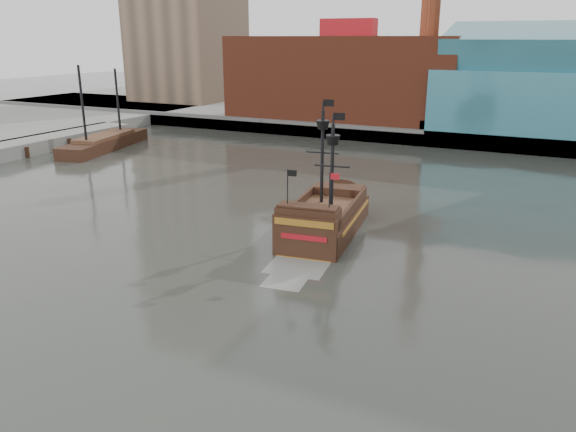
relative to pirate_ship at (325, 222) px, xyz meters
The scene contains 6 objects.
ground 16.53m from the pirate_ship, 78.63° to the right, with size 400.00×400.00×0.00m, color #2C2E29.
promenade_far 75.90m from the pirate_ship, 87.54° to the left, with size 220.00×60.00×2.00m, color slate.
seawall 46.45m from the pirate_ship, 85.99° to the left, with size 220.00×1.00×2.60m, color #4C4C49.
pier 56.47m from the pirate_ship, 165.82° to the left, with size 6.00×40.00×2.00m, color slate.
pirate_ship is the anchor object (origin of this frame).
docked_vessel 51.23m from the pirate_ship, 154.65° to the left, with size 8.93×20.57×13.65m.
Camera 1 is at (14.54, -27.89, 16.79)m, focal length 35.00 mm.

